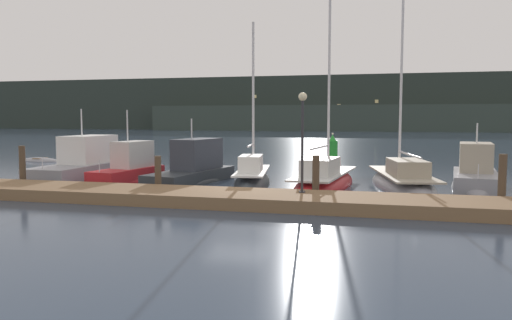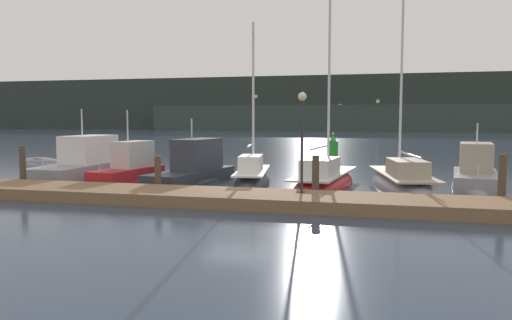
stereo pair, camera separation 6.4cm
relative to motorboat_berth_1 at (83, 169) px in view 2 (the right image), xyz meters
The scene contains 17 objects.
ground_plane 10.64m from the motorboat_berth_1, 22.53° to the right, with size 400.00×400.00×0.00m, color #2D3D51.
dock 11.55m from the motorboat_berth_1, 31.71° to the right, with size 28.69×2.80×0.45m, color brown.
mooring_pile_0 4.46m from the motorboat_berth_1, 92.86° to the right, with size 0.28×0.28×1.95m, color #4C3D2D.
mooring_pile_1 7.85m from the motorboat_berth_1, 34.31° to the right, with size 0.28×0.28×1.61m, color #4C3D2D.
mooring_pile_2 13.90m from the motorboat_berth_1, 18.54° to the right, with size 0.28×0.28×1.76m, color #4C3D2D.
mooring_pile_3 20.36m from the motorboat_berth_1, 12.54° to the right, with size 0.28×0.28×1.93m, color #4C3D2D.
motorboat_berth_1 is the anchor object (origin of this frame).
motorboat_berth_2 3.42m from the motorboat_berth_1, 17.45° to the right, with size 2.39×5.14×4.09m.
motorboat_berth_3 6.53m from the motorboat_berth_1, ahead, with size 3.18×6.82×3.72m.
sailboat_berth_4 9.67m from the motorboat_berth_1, ahead, with size 2.64×6.49×8.51m.
sailboat_berth_5 13.11m from the motorboat_berth_1, ahead, with size 3.09×8.35×12.37m.
sailboat_berth_6 16.64m from the motorboat_berth_1, ahead, with size 3.80×8.65×12.86m.
motorboat_berth_7 19.93m from the motorboat_berth_1, ahead, with size 2.82×6.05×3.60m.
channel_buoy 19.34m from the motorboat_berth_1, 51.61° to the left, with size 1.19×1.19×2.05m.
dock_lamppost 14.17m from the motorboat_berth_1, 23.38° to the right, with size 0.32×0.32×3.71m.
hillside_backdrop 106.82m from the motorboat_berth_1, 83.01° to the left, with size 240.00×23.00×13.58m.
rowboat_adrift 11.97m from the motorboat_berth_1, 137.65° to the left, with size 3.38×1.54×0.56m.
Camera 2 is at (5.82, -19.69, 3.24)m, focal length 35.00 mm.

